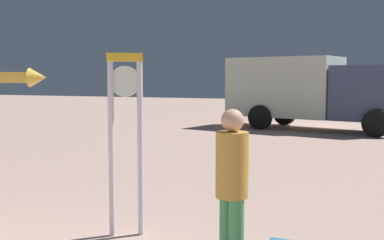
{
  "coord_description": "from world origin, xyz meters",
  "views": [
    {
      "loc": [
        3.16,
        -2.3,
        1.91
      ],
      "look_at": [
        0.11,
        5.2,
        1.2
      ],
      "focal_mm": 44.99,
      "sensor_mm": 36.0,
      "label": 1
    }
  ],
  "objects_px": {
    "standing_clock": "(126,126)",
    "box_truck_near": "(306,89)",
    "arrow_sign": "(5,110)",
    "person_near_clock": "(232,185)"
  },
  "relations": [
    {
      "from": "standing_clock",
      "to": "box_truck_near",
      "type": "distance_m",
      "value": 13.19
    },
    {
      "from": "person_near_clock",
      "to": "box_truck_near",
      "type": "height_order",
      "value": "box_truck_near"
    },
    {
      "from": "person_near_clock",
      "to": "box_truck_near",
      "type": "xyz_separation_m",
      "value": [
        -1.5,
        13.92,
        0.58
      ]
    },
    {
      "from": "arrow_sign",
      "to": "standing_clock",
      "type": "bearing_deg",
      "value": 4.2
    },
    {
      "from": "person_near_clock",
      "to": "box_truck_near",
      "type": "bearing_deg",
      "value": 96.16
    },
    {
      "from": "arrow_sign",
      "to": "box_truck_near",
      "type": "bearing_deg",
      "value": 82.36
    },
    {
      "from": "box_truck_near",
      "to": "person_near_clock",
      "type": "bearing_deg",
      "value": -83.84
    },
    {
      "from": "arrow_sign",
      "to": "person_near_clock",
      "type": "relative_size",
      "value": 1.41
    },
    {
      "from": "person_near_clock",
      "to": "box_truck_near",
      "type": "relative_size",
      "value": 0.25
    },
    {
      "from": "person_near_clock",
      "to": "arrow_sign",
      "type": "bearing_deg",
      "value": 169.62
    }
  ]
}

